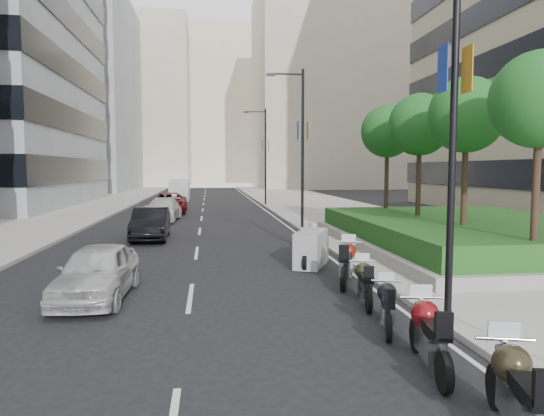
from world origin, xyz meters
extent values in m
plane|color=black|center=(0.00, 0.00, 0.00)|extent=(160.00, 160.00, 0.00)
cube|color=#9E9B93|center=(9.00, 30.00, 0.07)|extent=(10.00, 100.00, 0.15)
cube|color=#9E9B93|center=(-12.00, 30.00, 0.07)|extent=(8.00, 100.00, 0.15)
cube|color=silver|center=(3.70, 30.00, 0.01)|extent=(0.12, 100.00, 0.01)
cube|color=silver|center=(-1.50, 30.00, 0.01)|extent=(0.12, 100.00, 0.01)
cube|color=gray|center=(-24.00, 70.00, 15.00)|extent=(22.00, 26.00, 30.00)
cube|color=#B7AD93|center=(22.00, 80.00, 18.00)|extent=(28.00, 24.00, 36.00)
cube|color=#B7AD93|center=(-18.00, 100.00, 17.00)|extent=(26.00, 24.00, 34.00)
cube|color=#B7AD93|center=(2.00, 120.00, 19.00)|extent=(30.00, 24.00, 38.00)
cube|color=gray|center=(10.00, 10.00, 0.35)|extent=(10.00, 14.00, 0.40)
cube|color=#17521D|center=(10.00, 10.00, 0.95)|extent=(9.40, 13.40, 0.80)
cylinder|color=#332319|center=(8.50, 4.00, 2.55)|extent=(0.22, 0.22, 4.00)
sphere|color=#184D1B|center=(8.50, 4.00, 5.45)|extent=(2.80, 2.80, 2.80)
cylinder|color=#332319|center=(8.50, 8.00, 2.55)|extent=(0.22, 0.22, 4.00)
sphere|color=#184D1B|center=(8.50, 8.00, 5.45)|extent=(2.80, 2.80, 2.80)
cylinder|color=#332319|center=(8.50, 12.00, 2.55)|extent=(0.22, 0.22, 4.00)
sphere|color=#184D1B|center=(8.50, 12.00, 5.45)|extent=(2.80, 2.80, 2.80)
cylinder|color=#332319|center=(8.50, 16.00, 2.55)|extent=(0.22, 0.22, 4.00)
sphere|color=#184D1B|center=(8.50, 16.00, 5.45)|extent=(2.80, 2.80, 2.80)
cylinder|color=black|center=(4.30, 1.00, 4.50)|extent=(0.16, 0.16, 9.00)
cube|color=orange|center=(4.58, 1.00, 5.60)|extent=(0.02, 0.45, 1.00)
cube|color=#1C369A|center=(4.02, 1.00, 5.60)|extent=(0.02, 0.45, 1.00)
cylinder|color=black|center=(4.30, 18.00, 4.50)|extent=(0.16, 0.16, 9.00)
cylinder|color=black|center=(3.40, 18.00, 8.70)|extent=(1.80, 0.10, 0.10)
cube|color=black|center=(2.50, 18.00, 8.65)|extent=(0.50, 0.22, 0.14)
cube|color=orange|center=(4.58, 18.00, 5.60)|extent=(0.02, 0.45, 1.00)
cube|color=#1C369A|center=(4.02, 18.00, 5.60)|extent=(0.02, 0.45, 1.00)
cylinder|color=black|center=(4.30, 36.00, 4.50)|extent=(0.16, 0.16, 9.00)
cylinder|color=black|center=(3.40, 36.00, 8.70)|extent=(1.80, 0.10, 0.10)
cube|color=black|center=(2.50, 36.00, 8.65)|extent=(0.50, 0.22, 0.14)
cube|color=orange|center=(4.58, 36.00, 5.60)|extent=(0.02, 0.45, 1.00)
cube|color=#1C369A|center=(4.02, 36.00, 5.60)|extent=(0.02, 0.45, 1.00)
cylinder|color=black|center=(3.10, -2.76, 0.33)|extent=(0.29, 0.66, 0.65)
cube|color=silver|center=(2.87, -3.62, 0.51)|extent=(0.54, 0.95, 0.44)
sphere|color=black|center=(2.96, -3.29, 0.91)|extent=(0.51, 0.51, 0.51)
cube|color=black|center=(2.78, -3.93, 0.84)|extent=(0.49, 0.84, 0.17)
cylinder|color=silver|center=(3.03, -3.01, 1.14)|extent=(0.77, 0.25, 0.05)
cylinder|color=black|center=(2.61, -2.16, 0.32)|extent=(0.23, 0.66, 0.64)
cylinder|color=black|center=(2.89, -0.52, 0.32)|extent=(0.23, 0.66, 0.64)
cube|color=silver|center=(2.74, -1.39, 0.50)|extent=(0.46, 0.92, 0.44)
sphere|color=maroon|center=(2.80, -1.05, 0.89)|extent=(0.50, 0.50, 0.50)
cube|color=black|center=(2.69, -1.69, 0.83)|extent=(0.42, 0.82, 0.17)
cylinder|color=silver|center=(2.85, -0.77, 1.12)|extent=(0.77, 0.18, 0.05)
cylinder|color=black|center=(2.58, 0.07, 0.28)|extent=(0.27, 0.56, 0.55)
cylinder|color=black|center=(3.01, 1.43, 0.28)|extent=(0.27, 0.56, 0.55)
cube|color=silver|center=(2.78, 0.71, 0.43)|extent=(0.48, 0.80, 0.37)
sphere|color=black|center=(2.87, 0.99, 0.77)|extent=(0.43, 0.43, 0.43)
cube|color=black|center=(2.70, 0.45, 0.71)|extent=(0.44, 0.71, 0.14)
cylinder|color=silver|center=(2.94, 1.22, 0.96)|extent=(0.64, 0.24, 0.04)
cylinder|color=black|center=(2.81, 2.01, 0.29)|extent=(0.22, 0.59, 0.58)
cylinder|color=black|center=(3.09, 3.49, 0.29)|extent=(0.22, 0.59, 0.58)
cube|color=silver|center=(2.94, 2.70, 0.45)|extent=(0.43, 0.84, 0.40)
sphere|color=#272917|center=(3.00, 3.01, 0.81)|extent=(0.45, 0.45, 0.45)
cube|color=black|center=(2.89, 2.43, 0.75)|extent=(0.39, 0.74, 0.15)
cylinder|color=silver|center=(3.05, 3.26, 1.02)|extent=(0.69, 0.17, 0.05)
cylinder|color=black|center=(2.78, 4.12, 0.34)|extent=(0.37, 0.68, 0.68)
cylinder|color=black|center=(3.42, 5.75, 0.34)|extent=(0.37, 0.68, 0.68)
cube|color=silver|center=(3.08, 4.88, 0.53)|extent=(0.65, 0.99, 0.46)
sphere|color=maroon|center=(3.22, 5.22, 0.94)|extent=(0.53, 0.53, 0.53)
cube|color=black|center=(2.96, 4.58, 0.88)|extent=(0.59, 0.88, 0.18)
cylinder|color=silver|center=(3.32, 5.50, 1.19)|extent=(0.78, 0.35, 0.05)
cylinder|color=black|center=(2.29, 6.93, 0.31)|extent=(0.36, 0.61, 0.62)
cylinder|color=black|center=(2.95, 8.38, 0.31)|extent=(0.36, 0.61, 0.62)
cube|color=gray|center=(2.62, 7.66, 0.65)|extent=(1.64, 2.26, 1.25)
cylinder|color=black|center=(2.91, 9.09, 0.29)|extent=(0.24, 0.60, 0.59)
cylinder|color=black|center=(3.24, 10.57, 0.29)|extent=(0.24, 0.60, 0.59)
cube|color=silver|center=(3.07, 9.79, 0.45)|extent=(0.45, 0.85, 0.40)
sphere|color=#2E2D19|center=(3.13, 10.09, 0.81)|extent=(0.45, 0.45, 0.45)
cube|color=black|center=(3.01, 9.51, 0.76)|extent=(0.41, 0.75, 0.15)
cylinder|color=silver|center=(3.19, 10.34, 1.02)|extent=(0.69, 0.20, 0.05)
imported|color=#B8B8BA|center=(-3.94, 4.19, 0.73)|extent=(1.86, 4.34, 1.46)
imported|color=black|center=(-3.81, 15.18, 0.78)|extent=(1.76, 4.75, 1.55)
imported|color=#B8B8BA|center=(-4.03, 23.50, 0.75)|extent=(2.50, 5.31, 1.50)
imported|color=#5C0A12|center=(-4.07, 29.31, 0.80)|extent=(2.75, 5.81, 1.60)
cube|color=#B9B9BB|center=(-4.15, 45.33, 1.13)|extent=(2.07, 5.41, 2.27)
cube|color=#B9B9BB|center=(-4.15, 43.28, 0.59)|extent=(2.06, 1.30, 1.19)
cylinder|color=black|center=(-5.01, 43.39, 0.38)|extent=(0.27, 0.76, 0.76)
cylinder|color=black|center=(-3.28, 43.39, 0.38)|extent=(0.27, 0.76, 0.76)
cylinder|color=black|center=(-5.01, 47.06, 0.38)|extent=(0.27, 0.76, 0.76)
cylinder|color=black|center=(-3.28, 47.06, 0.38)|extent=(0.27, 0.76, 0.76)
camera|label=1|loc=(-0.97, -9.00, 3.46)|focal=32.00mm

